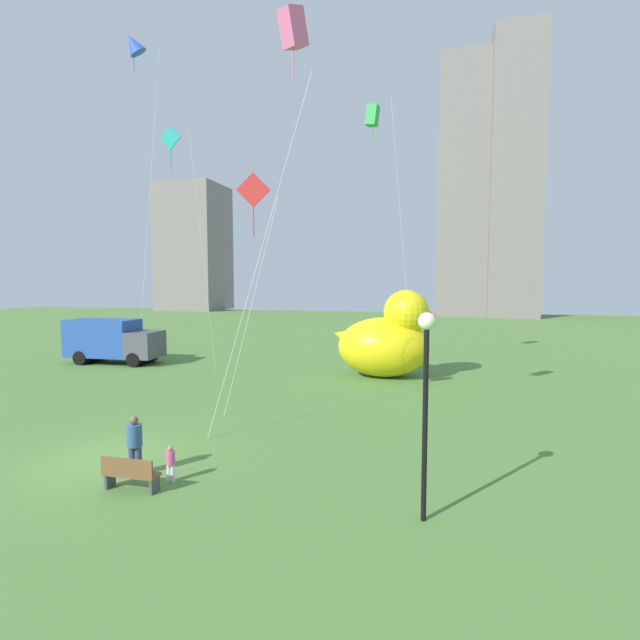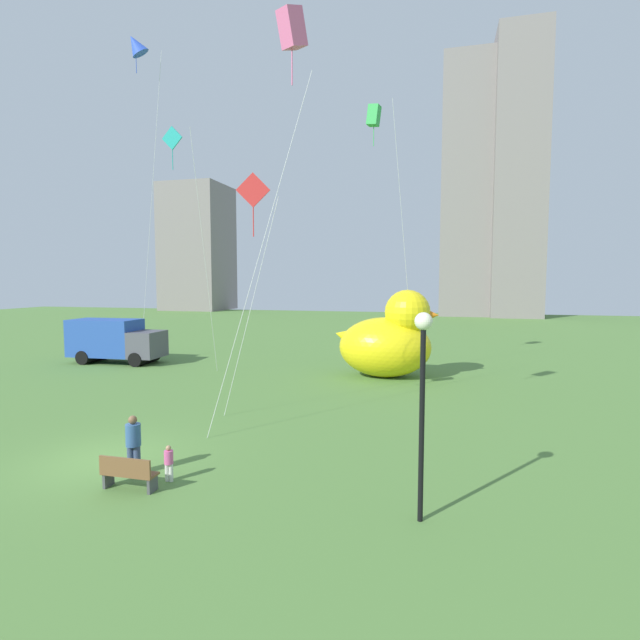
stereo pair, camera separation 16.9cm
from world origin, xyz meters
TOP-DOWN VIEW (x-y plane):
  - ground_plane at (0.00, 0.00)m, footprint 140.00×140.00m
  - park_bench at (2.03, -1.69)m, footprint 1.47×0.46m
  - person_adult at (1.53, -0.75)m, footprint 0.41×0.41m
  - person_child at (2.74, -0.93)m, footprint 0.24×0.24m
  - giant_inflatable_duck at (6.90, 14.67)m, footprint 5.90×3.78m
  - lamppost at (9.39, -1.44)m, footprint 0.39×0.39m
  - box_truck at (-10.95, 14.85)m, footprint 6.15×2.60m
  - city_skyline at (3.10, 66.95)m, footprint 62.92×13.86m
  - kite_red at (2.90, 4.83)m, footprint 2.17×1.72m
  - kite_blue at (-9.01, 15.27)m, footprint 2.22×2.04m
  - kite_teal at (-4.52, 12.01)m, footprint 2.56×3.42m
  - kite_green at (5.82, 15.84)m, footprint 2.82×3.70m
  - kite_pink at (5.07, 2.78)m, footprint 3.54×3.63m

SIDE VIEW (x-z plane):
  - ground_plane at x=0.00m, z-range 0.00..0.00m
  - park_bench at x=2.03m, z-range 0.02..0.92m
  - person_child at x=2.74m, z-range 0.05..1.04m
  - person_adult at x=1.53m, z-range 0.09..1.75m
  - box_truck at x=-10.95m, z-range 0.02..2.87m
  - giant_inflatable_duck at x=6.90m, z-range -0.36..4.52m
  - lamppost at x=9.39m, z-range 0.97..5.68m
  - kite_red at x=2.90m, z-range 3.71..13.06m
  - kite_teal at x=-4.52m, z-range 5.57..19.34m
  - kite_pink at x=5.07m, z-range 6.17..19.98m
  - kite_green at x=5.82m, z-range 6.94..22.22m
  - city_skyline at x=3.10m, z-range -2.93..37.86m
  - kite_blue at x=-9.01m, z-range 9.55..30.28m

